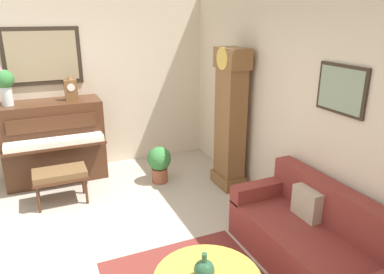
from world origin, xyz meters
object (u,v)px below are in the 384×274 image
object	(u,v)px
piano	(54,141)
potted_plant	(159,162)
flower_vase	(5,83)
green_jug	(204,270)
couch	(318,243)
piano_bench	(60,175)
grandfather_clock	(230,123)
mantel_clock	(71,89)

from	to	relation	value
piano	potted_plant	world-z (taller)	piano
piano	flower_vase	xyz separation A→B (m)	(0.00, -0.53, 0.92)
green_jug	potted_plant	bearing A→B (deg)	168.64
potted_plant	couch	bearing A→B (deg)	16.71
piano	flower_vase	distance (m)	1.06
piano	piano_bench	xyz separation A→B (m)	(0.83, -0.01, -0.21)
piano	grandfather_clock	world-z (taller)	grandfather_clock
green_jug	potted_plant	distance (m)	2.76
mantel_clock	potted_plant	size ratio (longest dim) A/B	0.68
flower_vase	green_jug	xyz separation A→B (m)	(3.44, 1.40, -1.01)
piano_bench	green_jug	xyz separation A→B (m)	(2.62, 0.88, 0.12)
couch	piano_bench	bearing A→B (deg)	-138.40
piano	piano_bench	size ratio (longest dim) A/B	2.06
piano_bench	potted_plant	distance (m)	1.43
piano	grandfather_clock	bearing A→B (deg)	61.55
grandfather_clock	potted_plant	distance (m)	1.22
piano_bench	potted_plant	size ratio (longest dim) A/B	1.25
grandfather_clock	couch	distance (m)	2.14
mantel_clock	grandfather_clock	bearing A→B (deg)	57.89
couch	grandfather_clock	bearing A→B (deg)	176.07
piano_bench	couch	size ratio (longest dim) A/B	0.37
mantel_clock	couch	bearing A→B (deg)	29.46
couch	green_jug	bearing A→B (deg)	-83.36
piano	couch	size ratio (longest dim) A/B	0.76
couch	mantel_clock	world-z (taller)	mantel_clock
grandfather_clock	flower_vase	xyz separation A→B (m)	(-1.25, -2.85, 0.57)
grandfather_clock	couch	xyz separation A→B (m)	(2.03, -0.14, -0.65)
piano_bench	couch	bearing A→B (deg)	41.60
piano	potted_plant	size ratio (longest dim) A/B	2.57
piano_bench	potted_plant	xyz separation A→B (m)	(-0.09, 1.42, -0.08)
grandfather_clock	green_jug	size ratio (longest dim) A/B	8.46
piano	piano_bench	world-z (taller)	piano
piano_bench	green_jug	size ratio (longest dim) A/B	2.92
green_jug	couch	bearing A→B (deg)	96.64
couch	potted_plant	bearing A→B (deg)	-163.29
piano	mantel_clock	size ratio (longest dim) A/B	3.79
mantel_clock	potted_plant	world-z (taller)	mantel_clock
grandfather_clock	potted_plant	bearing A→B (deg)	-119.67
couch	flower_vase	size ratio (longest dim) A/B	3.28
mantel_clock	potted_plant	xyz separation A→B (m)	(0.74, 1.09, -1.07)
mantel_clock	flower_vase	size ratio (longest dim) A/B	0.66
piano	mantel_clock	distance (m)	0.84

